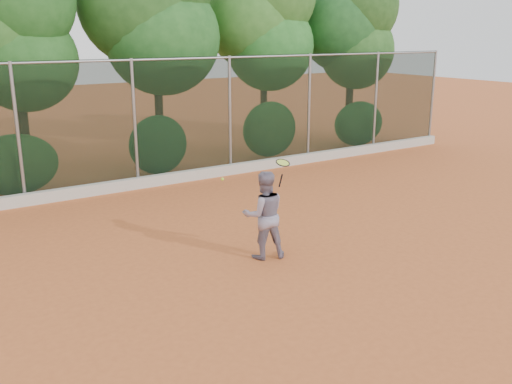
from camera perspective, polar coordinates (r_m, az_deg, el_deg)
ground at (r=10.39m, az=3.05°, el=-7.91°), size 80.00×80.00×0.00m
concrete_curb at (r=16.05m, az=-11.47°, el=0.92°), size 24.00×0.20×0.30m
tennis_player at (r=10.71m, az=0.80°, el=-2.31°), size 0.98×0.87×1.69m
chainlink_fence at (r=15.87m, az=-12.05°, el=7.03°), size 24.09×0.09×3.50m
foliage_backdrop at (r=17.40m, az=-16.78°, el=15.87°), size 23.70×3.63×7.55m
tennis_racket at (r=10.47m, az=2.68°, el=2.73°), size 0.27×0.26×0.54m
tennis_ball_in_flight at (r=10.32m, az=-3.37°, el=1.29°), size 0.06×0.06×0.06m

